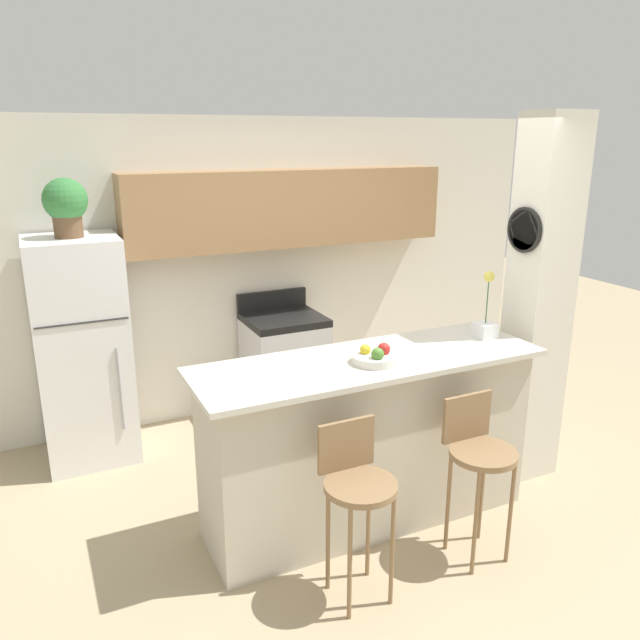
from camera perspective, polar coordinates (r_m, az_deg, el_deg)
ground_plane at (r=4.29m, az=4.21°, el=-17.47°), size 14.00×14.00×0.00m
wall_back at (r=5.44m, az=-4.73°, el=6.89°), size 5.60×0.38×2.55m
pillar_right at (r=4.58m, az=19.34°, el=1.49°), size 0.38×0.32×2.55m
counter_bar at (r=4.01m, az=4.38°, el=-10.87°), size 2.18×0.69×1.10m
refrigerator at (r=4.97m, az=-20.88°, el=-2.67°), size 0.65×0.66×1.70m
stove_range at (r=5.48m, az=-3.26°, el=-4.15°), size 0.64×0.60×1.07m
bar_stool_left at (r=3.35m, az=3.39°, el=-14.88°), size 0.38×0.38×0.97m
bar_stool_right at (r=3.75m, az=14.28°, el=-11.74°), size 0.38×0.38×0.97m
potted_plant_on_fridge at (r=4.75m, az=-22.23°, el=9.76°), size 0.30×0.30×0.41m
orchid_vase at (r=4.27m, az=14.91°, el=-0.08°), size 0.13×0.13×0.45m
fruit_bowl at (r=3.71m, az=5.08°, el=-3.37°), size 0.27×0.27×0.11m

